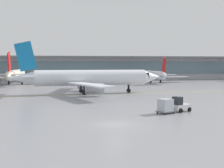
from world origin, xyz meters
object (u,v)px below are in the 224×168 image
(taxiing_regional_jet, at_px, (90,78))
(baggage_tug, at_px, (180,105))
(cargo_dolly_lead, at_px, (165,106))
(gate_airplane_1, at_px, (16,75))
(gate_airplane_2, at_px, (155,75))

(taxiing_regional_jet, relative_size, baggage_tug, 11.60)
(taxiing_regional_jet, relative_size, cargo_dolly_lead, 13.30)
(gate_airplane_1, xyz_separation_m, taxiing_regional_jet, (20.93, -34.16, 0.37))
(gate_airplane_2, height_order, baggage_tug, gate_airplane_2)
(gate_airplane_1, distance_m, cargo_dolly_lead, 68.24)
(baggage_tug, distance_m, cargo_dolly_lead, 2.73)
(gate_airplane_1, distance_m, gate_airplane_2, 46.92)
(taxiing_regional_jet, bearing_deg, baggage_tug, -74.53)
(gate_airplane_1, bearing_deg, gate_airplane_2, -89.23)
(gate_airplane_1, height_order, taxiing_regional_jet, taxiing_regional_jet)
(gate_airplane_2, height_order, taxiing_regional_jet, taxiing_regional_jet)
(gate_airplane_1, distance_m, baggage_tug, 68.33)
(baggage_tug, bearing_deg, gate_airplane_1, 93.06)
(cargo_dolly_lead, bearing_deg, gate_airplane_2, 49.75)
(baggage_tug, bearing_deg, cargo_dolly_lead, -180.00)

